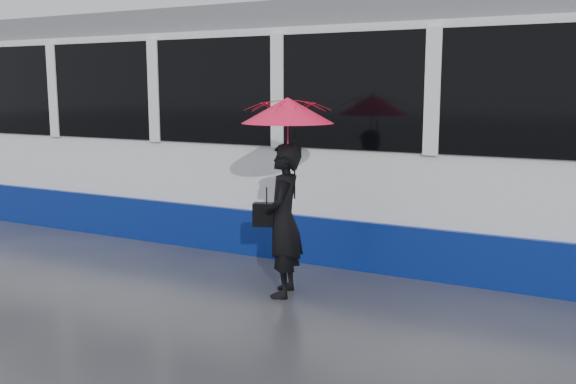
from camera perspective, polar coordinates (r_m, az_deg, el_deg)
The scene contains 6 objects.
ground at distance 7.98m, azimuth -10.48°, elevation -7.26°, with size 90.00×90.00×0.00m, color #2E2E33.
rails at distance 9.98m, azimuth -1.56°, elevation -3.69°, with size 34.00×1.51×0.02m.
tram at distance 9.18m, azimuth 5.57°, elevation 5.41°, with size 26.00×2.56×3.35m.
woman at distance 6.92m, azimuth -0.40°, elevation -2.54°, with size 0.61×0.40×1.66m, color black.
umbrella at distance 6.76m, azimuth -0.03°, elevation 5.67°, with size 1.23×1.23×1.12m.
handbag at distance 7.03m, azimuth -1.90°, elevation -2.02°, with size 0.32×0.22×0.44m.
Camera 1 is at (4.79, -5.97, 2.25)m, focal length 40.00 mm.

